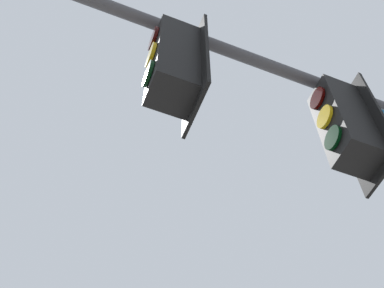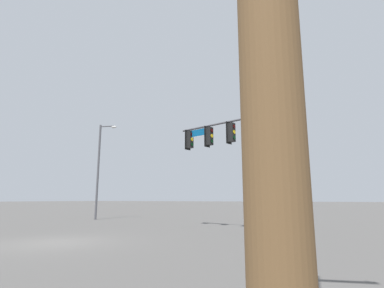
% 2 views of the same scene
% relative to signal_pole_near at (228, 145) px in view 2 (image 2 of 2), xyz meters
% --- Properties ---
extents(ground_plane, '(400.00, 400.00, 0.00)m').
position_rel_signal_pole_near_xyz_m(ground_plane, '(4.36, 7.73, -4.78)').
color(ground_plane, '#514F4C').
extents(signal_pole_near, '(5.84, 1.62, 6.76)m').
position_rel_signal_pole_near_xyz_m(signal_pole_near, '(0.00, 0.00, 0.00)').
color(signal_pole_near, '#47474C').
rests_on(signal_pole_near, ground_plane).
extents(street_lamp, '(1.59, 0.59, 8.17)m').
position_rel_signal_pole_near_xyz_m(street_lamp, '(12.97, -2.95, -0.15)').
color(street_lamp, '#4C4C51').
rests_on(street_lamp, ground_plane).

